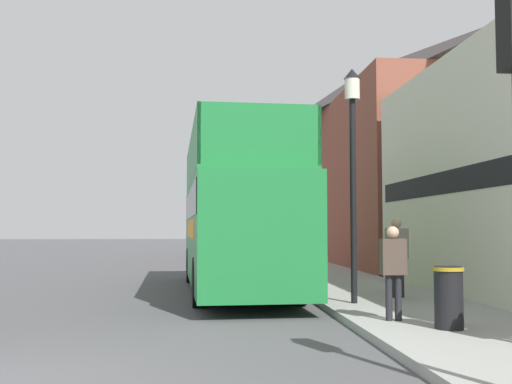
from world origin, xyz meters
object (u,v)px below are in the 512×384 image
at_px(litter_bin, 449,296).
at_px(tour_bus, 235,223).
at_px(pedestrian_second, 393,264).
at_px(pedestrian_third, 397,249).
at_px(lamp_post_nearest, 353,141).
at_px(lamp_post_third, 266,196).
at_px(parked_car_ahead_of_bus, 239,253).
at_px(lamp_post_second, 290,173).

bearing_deg(litter_bin, tour_bus, 112.80).
height_order(tour_bus, litter_bin, tour_bus).
relative_size(pedestrian_second, pedestrian_third, 0.89).
height_order(lamp_post_nearest, lamp_post_third, lamp_post_nearest).
xyz_separation_m(parked_car_ahead_of_bus, lamp_post_third, (1.72, 6.29, 2.62)).
relative_size(lamp_post_third, litter_bin, 4.81).
relative_size(tour_bus, lamp_post_third, 2.16).
relative_size(lamp_post_nearest, lamp_post_third, 1.07).
distance_m(parked_car_ahead_of_bus, litter_bin, 14.93).
height_order(pedestrian_second, lamp_post_nearest, lamp_post_nearest).
height_order(tour_bus, lamp_post_nearest, lamp_post_nearest).
distance_m(lamp_post_nearest, litter_bin, 4.44).
height_order(parked_car_ahead_of_bus, lamp_post_third, lamp_post_third).
bearing_deg(lamp_post_third, tour_bus, -99.33).
distance_m(lamp_post_nearest, lamp_post_third, 17.73).
bearing_deg(tour_bus, pedestrian_third, -41.36).
bearing_deg(lamp_post_nearest, lamp_post_third, 90.03).
height_order(tour_bus, lamp_post_second, lamp_post_second).
relative_size(parked_car_ahead_of_bus, pedestrian_third, 2.45).
bearing_deg(lamp_post_second, litter_bin, -86.51).
distance_m(parked_car_ahead_of_bus, lamp_post_second, 4.25).
bearing_deg(pedestrian_second, pedestrian_third, 70.74).
distance_m(parked_car_ahead_of_bus, pedestrian_third, 10.92).
height_order(lamp_post_nearest, litter_bin, lamp_post_nearest).
height_order(parked_car_ahead_of_bus, pedestrian_second, pedestrian_second).
relative_size(parked_car_ahead_of_bus, lamp_post_third, 0.95).
height_order(tour_bus, pedestrian_third, tour_bus).
height_order(parked_car_ahead_of_bus, pedestrian_third, pedestrian_third).
xyz_separation_m(pedestrian_second, lamp_post_third, (-0.08, 20.13, 2.26)).
xyz_separation_m(parked_car_ahead_of_bus, pedestrian_third, (2.97, -10.50, 0.49)).
distance_m(parked_car_ahead_of_bus, lamp_post_nearest, 11.91).
relative_size(pedestrian_second, lamp_post_third, 0.34).
bearing_deg(lamp_post_third, pedestrian_third, -85.74).
distance_m(pedestrian_third, lamp_post_third, 16.96).
xyz_separation_m(lamp_post_third, litter_bin, (0.67, -21.02, -2.70)).
bearing_deg(parked_car_ahead_of_bus, pedestrian_third, -71.49).
bearing_deg(litter_bin, lamp_post_nearest, 101.39).
relative_size(pedestrian_second, lamp_post_second, 0.31).
xyz_separation_m(parked_car_ahead_of_bus, pedestrian_second, (1.80, -13.85, 0.36)).
xyz_separation_m(parked_car_ahead_of_bus, litter_bin, (2.40, -14.74, -0.08)).
distance_m(pedestrian_second, pedestrian_third, 3.55).
xyz_separation_m(parked_car_ahead_of_bus, lamp_post_nearest, (1.73, -11.44, 2.81)).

